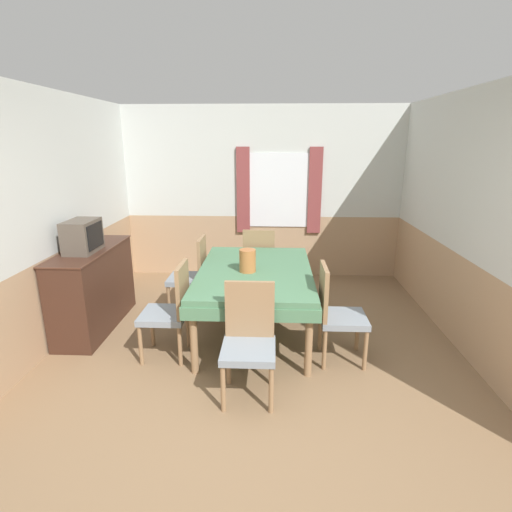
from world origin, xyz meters
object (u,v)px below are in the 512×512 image
Objects in this scene: chair_head_near at (249,338)px; sideboard at (94,288)px; vase at (248,261)px; dining_table at (255,278)px; chair_left_near at (171,308)px; chair_left_far at (192,273)px; chair_right_near at (336,311)px; tv at (82,236)px; chair_head_window at (259,260)px.

chair_head_near is 2.20m from sideboard.
vase is at bearing -85.76° from chair_head_near.
dining_table is 1.12m from chair_head_near.
chair_left_near is 1.00× the size of chair_left_far.
vase is at bearing -117.51° from chair_right_near.
chair_left_far is at bearing 28.44° from tv.
chair_head_window is 4.01× the size of vase.
chair_left_far is (0.00, 1.07, 0.00)m from chair_left_near.
vase is (-0.08, -0.08, 0.22)m from dining_table.
chair_head_window is 1.24m from vase.
chair_left_far is at bearing 23.54° from sideboard.
chair_left_near is at bearing -30.34° from sideboard.
chair_left_far is (-0.80, 0.53, -0.14)m from dining_table.
chair_left_far is (-0.80, -0.58, 0.00)m from chair_head_window.
chair_head_window is 2.25m from tv.
dining_table is at bearing -90.00° from chair_head_window.
vase reaches higher than chair_left_near.
sideboard is at bearing 175.01° from vase.
chair_right_near is at bearing -33.67° from dining_table.
chair_head_near is at bearing -90.00° from chair_head_window.
chair_left_far is 1.14m from sideboard.
chair_head_near is 0.99m from chair_right_near.
tv reaches higher than chair_right_near.
sideboard is at bearing -103.01° from chair_right_near.
chair_head_near is 1.00× the size of chair_left_near.
chair_head_near is at bearing -125.83° from chair_left_near.
chair_head_near is at bearing -90.00° from dining_table.
vase is (0.72, 0.46, 0.36)m from chair_left_near.
chair_right_near is (0.80, -1.65, 0.00)m from chair_head_window.
tv reaches higher than chair_head_window.
vase is (0.72, -0.61, 0.36)m from chair_left_far.
dining_table is 1.90m from tv.
chair_head_window and chair_right_near have the same top height.
chair_left_near is 1.00× the size of chair_right_near.
chair_left_far is 1.01m from vase.
chair_right_near is at bearing -64.04° from chair_head_window.
chair_left_far is 1.33m from tv.
chair_right_near is 4.01× the size of vase.
chair_left_near is at bearing -35.83° from chair_head_near.
dining_table is 0.97m from chair_left_near.
sideboard is 3.09× the size of tv.
tv is at bearing -90.10° from sideboard.
chair_head_near and chair_left_far have the same top height.
chair_right_near is 2.20× the size of tv.
chair_left_far is 4.01× the size of vase.
sideboard is (-1.85, -1.03, -0.04)m from chair_head_window.
chair_left_near is at bearing -146.33° from dining_table.
sideboard is at bearing 177.57° from dining_table.
sideboard is 5.62× the size of vase.
chair_head_window is (-0.00, 2.22, 0.00)m from chair_head_near.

